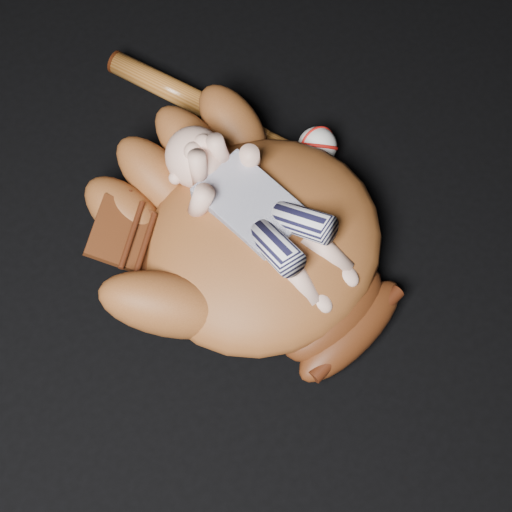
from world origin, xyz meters
The scene contains 4 objects.
baseball_glove centered at (0.06, -0.05, 0.09)m, with size 0.48×0.55×0.17m, color brown, non-canonical shape.
newborn_baby centered at (0.07, -0.04, 0.14)m, with size 0.16×0.36×0.15m, color #DFA890, non-canonical shape.
baseball_bat centered at (0.14, 0.22, 0.02)m, with size 0.04×0.46×0.04m, color brown, non-canonical shape.
baseball centered at (0.25, 0.07, 0.03)m, with size 0.07×0.07×0.07m, color silver.
Camera 1 is at (-0.18, -0.44, 1.09)m, focal length 50.00 mm.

